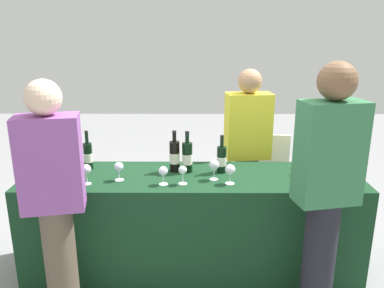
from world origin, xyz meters
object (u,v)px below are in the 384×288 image
at_px(wine_bottle_3, 187,157).
at_px(wine_glass_5, 230,170).
at_px(wine_glass_3, 183,171).
at_px(guest_0, 54,196).
at_px(menu_board, 264,177).
at_px(wine_bottle_1, 88,156).
at_px(wine_glass_4, 214,165).
at_px(wine_bottle_4, 222,159).
at_px(wine_glass_2, 163,172).
at_px(wine_bottle_5, 314,159).
at_px(guest_1, 326,187).
at_px(wine_glass_0, 86,170).
at_px(wine_bottle_2, 175,156).
at_px(wine_glass_1, 119,168).
at_px(server_pouring, 247,150).
at_px(wine_bottle_0, 58,157).

height_order(wine_bottle_3, wine_glass_5, wine_bottle_3).
bearing_deg(wine_glass_3, wine_glass_5, 1.11).
height_order(guest_0, menu_board, guest_0).
distance_m(wine_bottle_1, wine_glass_4, 1.01).
xyz_separation_m(wine_bottle_3, wine_bottle_4, (0.26, -0.01, -0.01)).
distance_m(wine_glass_4, menu_board, 1.22).
xyz_separation_m(wine_bottle_1, wine_glass_2, (0.62, -0.32, -0.02)).
bearing_deg(wine_glass_2, wine_glass_4, 14.64).
xyz_separation_m(wine_bottle_5, menu_board, (-0.22, 0.82, -0.46)).
distance_m(wine_glass_2, wine_glass_3, 0.14).
distance_m(wine_bottle_1, wine_bottle_4, 1.05).
height_order(wine_bottle_5, guest_1, guest_1).
bearing_deg(wine_glass_4, wine_glass_5, -36.17).
distance_m(wine_bottle_5, wine_glass_3, 1.04).
height_order(wine_glass_0, wine_glass_2, wine_glass_0).
distance_m(wine_bottle_2, guest_1, 1.16).
xyz_separation_m(wine_glass_1, wine_glass_5, (0.81, -0.06, 0.00)).
distance_m(guest_0, menu_board, 2.18).
bearing_deg(wine_glass_1, wine_bottle_4, 12.75).
relative_size(wine_bottle_5, menu_board, 0.34).
relative_size(guest_0, menu_board, 1.81).
relative_size(wine_glass_4, server_pouring, 0.10).
distance_m(wine_glass_1, wine_glass_4, 0.70).
height_order(wine_glass_0, menu_board, wine_glass_0).
xyz_separation_m(wine_bottle_1, wine_bottle_4, (1.05, -0.07, -0.00)).
distance_m(wine_glass_4, wine_glass_5, 0.14).
xyz_separation_m(wine_glass_5, guest_1, (0.55, -0.38, 0.03)).
bearing_deg(wine_glass_1, wine_bottle_2, 26.52).
distance_m(wine_bottle_5, guest_1, 0.64).
bearing_deg(wine_glass_5, server_pouring, 73.15).
bearing_deg(wine_glass_4, guest_0, -155.34).
height_order(wine_bottle_0, server_pouring, server_pouring).
height_order(guest_0, guest_1, guest_1).
relative_size(wine_bottle_1, guest_1, 0.18).
relative_size(wine_bottle_0, wine_bottle_2, 0.99).
relative_size(wine_bottle_2, wine_glass_1, 2.33).
height_order(wine_bottle_1, guest_0, guest_0).
relative_size(wine_bottle_1, server_pouring, 0.20).
distance_m(wine_glass_0, wine_glass_2, 0.55).
bearing_deg(wine_glass_5, wine_bottle_3, 141.52).
distance_m(wine_bottle_0, guest_1, 1.97).
xyz_separation_m(wine_bottle_1, wine_glass_5, (1.09, -0.31, -0.01)).
height_order(wine_bottle_3, menu_board, wine_bottle_3).
bearing_deg(guest_1, wine_glass_4, 133.68).
distance_m(wine_glass_3, menu_board, 1.40).
distance_m(wine_glass_3, guest_0, 0.87).
relative_size(wine_bottle_3, wine_glass_5, 2.22).
xyz_separation_m(wine_bottle_0, wine_bottle_5, (1.98, -0.00, -0.01)).
distance_m(wine_bottle_5, wine_glass_0, 1.71).
height_order(wine_bottle_2, wine_glass_3, wine_bottle_2).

